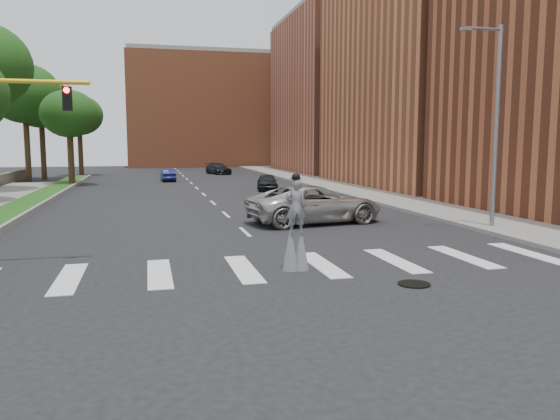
% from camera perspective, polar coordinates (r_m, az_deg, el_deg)
% --- Properties ---
extents(ground_plane, '(160.00, 160.00, 0.00)m').
position_cam_1_polar(ground_plane, '(16.50, 1.20, -6.71)').
color(ground_plane, black).
rests_on(ground_plane, ground).
extents(grass_median, '(2.00, 60.00, 0.25)m').
position_cam_1_polar(grass_median, '(36.45, -25.27, 0.40)').
color(grass_median, '#1B4714').
rests_on(grass_median, ground).
extents(median_curb, '(0.20, 60.00, 0.28)m').
position_cam_1_polar(median_curb, '(36.25, -23.65, 0.47)').
color(median_curb, gray).
rests_on(median_curb, ground).
extents(sidewalk_right, '(5.00, 90.00, 0.18)m').
position_cam_1_polar(sidewalk_right, '(43.94, 8.62, 1.98)').
color(sidewalk_right, slate).
rests_on(sidewalk_right, ground).
extents(manhole, '(0.90, 0.90, 0.04)m').
position_cam_1_polar(manhole, '(15.75, 13.82, -7.52)').
color(manhole, black).
rests_on(manhole, ground).
extents(building_mid, '(16.00, 22.00, 24.00)m').
position_cam_1_polar(building_mid, '(53.07, 16.62, 15.53)').
color(building_mid, '#B45E38').
rests_on(building_mid, ground).
extents(building_far, '(16.00, 22.00, 20.00)m').
position_cam_1_polar(building_far, '(74.48, 7.05, 11.70)').
color(building_far, '#B15B41').
rests_on(building_far, ground).
extents(building_backdrop, '(26.00, 14.00, 18.00)m').
position_cam_1_polar(building_backdrop, '(94.17, -7.60, 10.10)').
color(building_backdrop, '#B45E38').
rests_on(building_backdrop, ground).
extents(streetlight, '(2.05, 0.20, 9.00)m').
position_cam_1_polar(streetlight, '(26.24, 21.53, 8.69)').
color(streetlight, slate).
rests_on(streetlight, ground).
extents(stilt_performer, '(0.84, 0.54, 3.02)m').
position_cam_1_polar(stilt_performer, '(16.80, 1.65, -2.34)').
color(stilt_performer, '#342314').
rests_on(stilt_performer, ground).
extents(suv_crossing, '(7.10, 4.16, 1.86)m').
position_cam_1_polar(suv_crossing, '(26.80, 3.68, 0.62)').
color(suv_crossing, '#B7B4AD').
rests_on(suv_crossing, ground).
extents(car_near, '(2.25, 4.22, 1.36)m').
position_cam_1_polar(car_near, '(45.08, -1.35, 2.94)').
color(car_near, black).
rests_on(car_near, ground).
extents(car_mid, '(1.53, 3.84, 1.24)m').
position_cam_1_polar(car_mid, '(56.89, -11.62, 3.59)').
color(car_mid, '#15194A').
rests_on(car_mid, ground).
extents(car_far, '(3.18, 5.07, 1.37)m').
position_cam_1_polar(car_far, '(68.50, -6.46, 4.31)').
color(car_far, black).
rests_on(car_far, ground).
extents(tree_5, '(6.89, 6.89, 11.65)m').
position_cam_1_polar(tree_5, '(60.36, -25.16, 10.93)').
color(tree_5, '#342314').
rests_on(tree_5, ground).
extents(tree_6, '(5.00, 5.00, 8.61)m').
position_cam_1_polar(tree_6, '(53.09, -21.19, 9.30)').
color(tree_6, '#342314').
rests_on(tree_6, ground).
extents(tree_7, '(5.46, 5.46, 9.41)m').
position_cam_1_polar(tree_7, '(68.61, -20.27, 9.23)').
color(tree_7, '#342314').
rests_on(tree_7, ground).
extents(tree_8, '(6.28, 6.28, 10.77)m').
position_cam_1_polar(tree_8, '(63.05, -23.75, 10.24)').
color(tree_8, '#342314').
rests_on(tree_8, ground).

